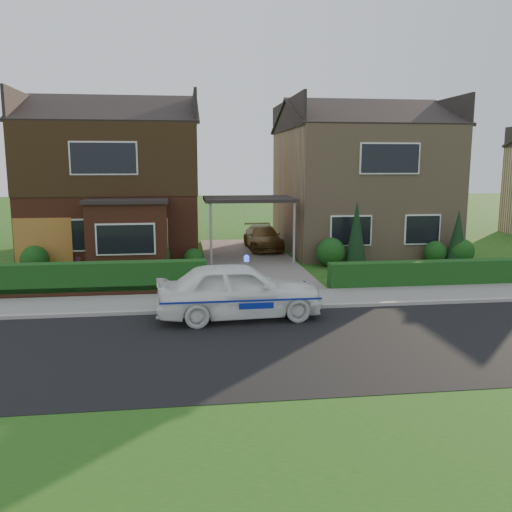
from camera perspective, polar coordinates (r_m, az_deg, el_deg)
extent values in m
plane|color=#184A13|center=(12.98, 5.06, -9.24)|extent=(120.00, 120.00, 0.00)
cube|color=black|center=(12.98, 5.06, -9.24)|extent=(60.00, 6.00, 0.02)
cube|color=#9E9993|center=(15.82, 2.66, -5.48)|extent=(60.00, 0.16, 0.12)
cube|color=slate|center=(16.82, 2.03, -4.58)|extent=(60.00, 2.00, 0.10)
cube|color=#184A13|center=(8.59, 12.77, -19.91)|extent=(60.00, 4.00, 0.01)
cube|color=#666059|center=(23.50, -0.75, -0.42)|extent=(3.80, 12.00, 0.12)
cube|color=brown|center=(26.18, -14.36, 6.58)|extent=(7.20, 8.00, 5.80)
cube|color=white|center=(22.61, -19.37, 2.06)|extent=(1.80, 0.08, 1.30)
cube|color=white|center=(22.18, -11.33, 2.28)|extent=(1.60, 0.08, 1.30)
cube|color=white|center=(22.16, -15.75, 9.88)|extent=(2.60, 0.08, 1.30)
cube|color=black|center=(26.15, -14.49, 9.76)|extent=(7.26, 8.06, 2.90)
cube|color=brown|center=(21.57, -13.35, 1.87)|extent=(3.00, 1.40, 2.70)
cube|color=black|center=(21.43, -13.50, 5.63)|extent=(3.20, 1.60, 0.14)
cube|color=#9E8061|center=(27.36, 10.71, 6.84)|extent=(7.20, 8.00, 5.80)
cube|color=white|center=(23.19, 9.96, 2.64)|extent=(1.80, 0.08, 1.30)
cube|color=white|center=(24.32, 17.10, 2.69)|extent=(1.60, 0.08, 1.30)
cube|color=white|center=(23.54, 13.91, 9.93)|extent=(2.60, 0.08, 1.30)
cube|color=black|center=(23.18, -0.77, 6.02)|extent=(3.80, 3.00, 0.14)
cylinder|color=gray|center=(21.78, -4.77, 2.17)|extent=(0.10, 0.10, 2.70)
cylinder|color=gray|center=(22.20, 4.03, 2.33)|extent=(0.10, 0.10, 2.70)
cube|color=#965A20|center=(22.83, -21.45, 1.12)|extent=(2.20, 0.10, 2.10)
cube|color=brown|center=(18.00, -17.20, -3.64)|extent=(7.70, 0.25, 0.36)
cube|color=#113510|center=(18.18, -17.10, -4.08)|extent=(7.50, 0.55, 0.90)
cube|color=#113510|center=(19.75, 18.26, -3.06)|extent=(7.50, 0.55, 0.80)
sphere|color=#113510|center=(22.53, -22.27, -0.36)|extent=(1.08, 1.08, 1.08)
sphere|color=#113510|center=(21.60, -10.81, 0.12)|extent=(1.32, 1.32, 1.32)
sphere|color=#113510|center=(21.90, -6.57, -0.28)|extent=(0.84, 0.84, 0.84)
sphere|color=#113510|center=(22.46, 7.86, 0.41)|extent=(1.20, 1.20, 1.20)
sphere|color=#113510|center=(24.20, 18.36, 0.38)|extent=(0.96, 0.96, 0.96)
sphere|color=#113510|center=(24.38, 20.79, 0.45)|extent=(1.08, 1.08, 1.08)
cone|color=black|center=(22.46, 10.50, 2.14)|extent=(0.90, 0.90, 2.60)
cone|color=black|center=(24.20, 20.45, 1.75)|extent=(0.90, 0.90, 2.20)
imported|color=white|center=(14.84, -1.81, -3.66)|extent=(2.11, 4.64, 1.54)
sphere|color=#193FF2|center=(14.69, -0.95, -0.40)|extent=(0.17, 0.17, 0.17)
cube|color=navy|center=(13.97, -1.43, -4.77)|extent=(4.17, 0.02, 0.05)
cube|color=navy|center=(15.74, -2.14, -3.11)|extent=(4.17, 0.01, 0.05)
ellipsoid|color=black|center=(14.61, -6.74, -2.75)|extent=(0.22, 0.17, 0.21)
sphere|color=white|center=(14.56, -6.67, -2.84)|extent=(0.11, 0.11, 0.11)
sphere|color=black|center=(14.56, -6.67, -2.23)|extent=(0.13, 0.13, 0.13)
cone|color=black|center=(14.56, -6.85, -1.97)|extent=(0.04, 0.04, 0.05)
cone|color=black|center=(14.56, -6.50, -1.97)|extent=(0.04, 0.04, 0.05)
imported|color=brown|center=(26.11, 0.75, 1.96)|extent=(1.66, 3.85, 1.10)
imported|color=gray|center=(21.55, -15.90, -0.77)|extent=(0.49, 0.39, 0.83)
imported|color=gray|center=(20.58, -6.77, -1.15)|extent=(0.46, 0.42, 0.68)
imported|color=gray|center=(21.70, -18.06, -1.01)|extent=(0.50, 0.50, 0.68)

